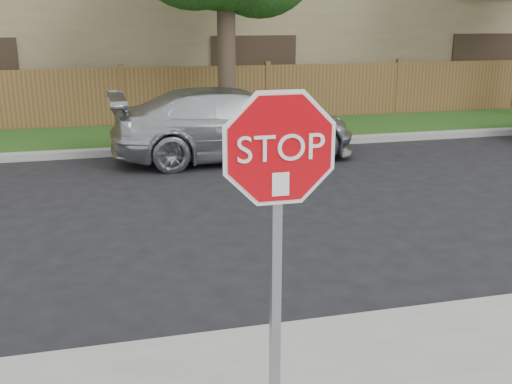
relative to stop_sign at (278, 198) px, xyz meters
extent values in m
plane|color=black|center=(-0.58, 1.48, -1.83)|extent=(90.00, 90.00, 0.00)
cube|color=gray|center=(-0.58, 9.63, -1.75)|extent=(70.00, 0.30, 0.15)
cube|color=#1E4714|center=(-0.58, 11.28, -1.77)|extent=(70.00, 3.00, 0.12)
cube|color=brown|center=(-0.58, 12.88, -1.03)|extent=(70.00, 0.12, 1.60)
cube|color=#8A7D55|center=(-0.58, 18.48, 1.17)|extent=(34.00, 8.00, 6.00)
cylinder|color=#382B21|center=(1.92, 11.18, 0.13)|extent=(0.44, 0.44, 3.92)
cube|color=gray|center=(0.00, 0.05, -0.58)|extent=(0.06, 0.06, 2.30)
cylinder|color=white|center=(0.00, -0.02, 0.32)|extent=(1.01, 0.02, 1.01)
cylinder|color=#B7070D|center=(0.00, -0.03, 0.32)|extent=(0.93, 0.02, 0.93)
cube|color=white|center=(0.00, -0.05, 0.10)|extent=(0.11, 0.00, 0.15)
imported|color=#A5A8AC|center=(1.57, 8.72, -1.09)|extent=(5.17, 2.20, 1.49)
camera|label=1|loc=(-1.01, -3.46, 1.10)|focal=42.00mm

